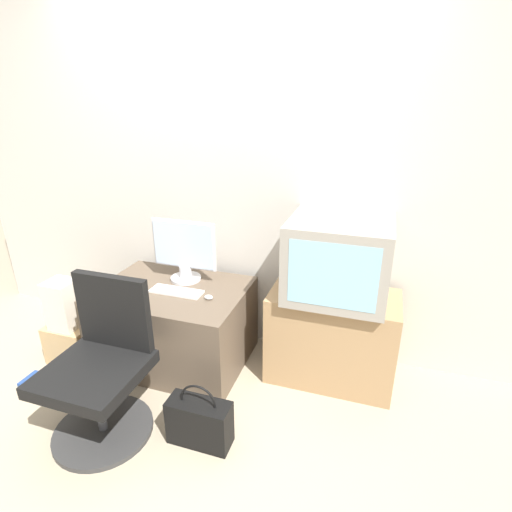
{
  "coord_description": "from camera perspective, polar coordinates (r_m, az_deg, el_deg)",
  "views": [
    {
      "loc": [
        1.05,
        -1.27,
        1.79
      ],
      "look_at": [
        0.3,
        1.03,
        0.81
      ],
      "focal_mm": 28.0,
      "sensor_mm": 36.0,
      "label": 1
    }
  ],
  "objects": [
    {
      "name": "crt_tv",
      "position": [
        2.49,
        11.69,
        -0.39
      ],
      "size": [
        0.61,
        0.54,
        0.49
      ],
      "color": "gray",
      "rests_on": "side_stand"
    },
    {
      "name": "office_chair",
      "position": [
        2.43,
        -21.2,
        -15.13
      ],
      "size": [
        0.55,
        0.55,
        0.89
      ],
      "color": "#333333",
      "rests_on": "ground_plane"
    },
    {
      "name": "ground_plane",
      "position": [
        2.43,
        -16.24,
        -26.52
      ],
      "size": [
        12.0,
        12.0,
        0.0
      ],
      "primitive_type": "plane",
      "color": "tan"
    },
    {
      "name": "wall_back",
      "position": [
        2.84,
        -4.09,
        12.0
      ],
      "size": [
        4.4,
        0.05,
        2.6
      ],
      "color": "beige",
      "rests_on": "ground_plane"
    },
    {
      "name": "keyboard",
      "position": [
        2.73,
        -11.29,
        -4.98
      ],
      "size": [
        0.36,
        0.12,
        0.01
      ],
      "color": "white",
      "rests_on": "desk"
    },
    {
      "name": "handbag",
      "position": [
        2.37,
        -8.07,
        -22.4
      ],
      "size": [
        0.35,
        0.14,
        0.38
      ],
      "color": "black",
      "rests_on": "ground_plane"
    },
    {
      "name": "cardboard_box_lower",
      "position": [
        3.21,
        -24.87,
        -11.19
      ],
      "size": [
        0.31,
        0.22,
        0.28
      ],
      "color": "tan",
      "rests_on": "ground_plane"
    },
    {
      "name": "book",
      "position": [
        3.15,
        -28.5,
        -15.48
      ],
      "size": [
        0.23,
        0.15,
        0.02
      ],
      "color": "navy",
      "rests_on": "ground_plane"
    },
    {
      "name": "desk",
      "position": [
        2.93,
        -11.5,
        -9.5
      ],
      "size": [
        1.0,
        0.73,
        0.56
      ],
      "color": "brown",
      "rests_on": "ground_plane"
    },
    {
      "name": "side_stand",
      "position": [
        2.74,
        10.71,
        -11.22
      ],
      "size": [
        0.81,
        0.44,
        0.62
      ],
      "color": "#A37F56",
      "rests_on": "ground_plane"
    },
    {
      "name": "mouse",
      "position": [
        2.61,
        -6.79,
        -5.88
      ],
      "size": [
        0.06,
        0.04,
        0.03
      ],
      "color": "silver",
      "rests_on": "desk"
    },
    {
      "name": "cardboard_box_upper",
      "position": [
        3.06,
        -25.8,
        -6.23
      ],
      "size": [
        0.19,
        0.18,
        0.35
      ],
      "color": "beige",
      "rests_on": "cardboard_box_lower"
    },
    {
      "name": "main_monitor",
      "position": [
        2.83,
        -10.22,
        0.66
      ],
      "size": [
        0.47,
        0.22,
        0.44
      ],
      "color": "silver",
      "rests_on": "desk"
    }
  ]
}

